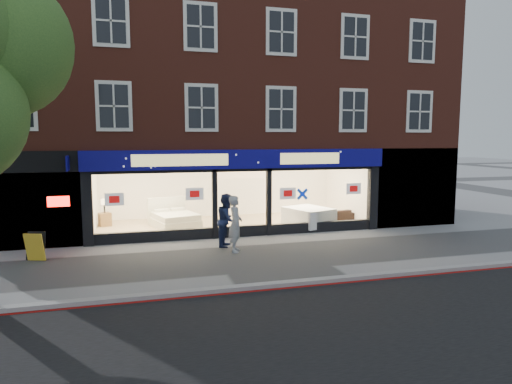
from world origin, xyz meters
name	(u,v)px	position (x,y,z in m)	size (l,w,h in m)	color
ground	(266,256)	(0.00, 0.00, 0.00)	(120.00, 120.00, 0.00)	gray
kerb_line	(301,287)	(0.00, -3.10, 0.01)	(60.00, 0.10, 0.01)	#8C0A07
kerb_stone	(298,282)	(0.00, -2.90, 0.06)	(60.00, 0.25, 0.12)	gray
showroom_floor	(230,225)	(0.00, 5.25, 0.05)	(11.00, 4.50, 0.10)	tan
building	(220,71)	(-0.02, 6.93, 6.67)	(19.00, 8.26, 10.30)	maroon
display_bed	(174,219)	(-2.34, 5.26, 0.42)	(2.10, 2.35, 1.12)	silver
bedside_table	(105,219)	(-5.10, 6.11, 0.38)	(0.45, 0.45, 0.55)	brown
mattress_stack	(309,216)	(3.09, 4.00, 0.47)	(2.02, 2.25, 0.73)	white
sofa	(335,215)	(4.56, 4.56, 0.35)	(1.71, 0.67, 0.50)	black
a_board	(35,246)	(-6.90, 1.41, 0.44)	(0.58, 0.37, 0.89)	gold
pedestrian_grey	(235,224)	(-0.77, 0.88, 0.93)	(0.68, 0.44, 1.86)	#A1A4A8
pedestrian_blue	(227,220)	(-0.88, 1.67, 0.92)	(0.89, 0.70, 1.84)	#1A244A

